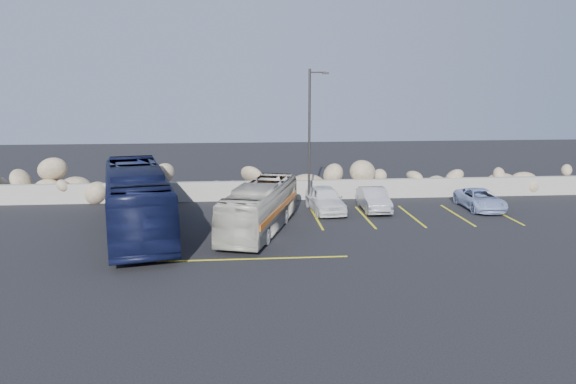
{
  "coord_description": "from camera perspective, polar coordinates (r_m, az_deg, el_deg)",
  "views": [
    {
      "loc": [
        -1.52,
        -22.37,
        7.38
      ],
      "look_at": [
        0.79,
        4.0,
        2.08
      ],
      "focal_mm": 35.0,
      "sensor_mm": 36.0,
      "label": 1
    }
  ],
  "objects": [
    {
      "name": "seawall",
      "position": [
        35.07,
        -2.43,
        0.16
      ],
      "size": [
        60.0,
        0.4,
        1.2
      ],
      "primitive_type": "cube",
      "color": "gray",
      "rests_on": "ground"
    },
    {
      "name": "parking_lines",
      "position": [
        29.55,
        7.21,
        -3.22
      ],
      "size": [
        18.16,
        9.36,
        0.01
      ],
      "color": "yellow",
      "rests_on": "ground"
    },
    {
      "name": "car_b",
      "position": [
        32.56,
        8.7,
        -0.75
      ],
      "size": [
        1.44,
        3.95,
        1.29
      ],
      "primitive_type": "imported",
      "rotation": [
        0.0,
        0.0,
        -0.02
      ],
      "color": "#A5A4A9",
      "rests_on": "ground"
    },
    {
      "name": "ground",
      "position": [
        23.61,
        -1.08,
        -6.9
      ],
      "size": [
        90.0,
        90.0,
        0.0
      ],
      "primitive_type": "plane",
      "color": "black",
      "rests_on": "ground"
    },
    {
      "name": "lamppost",
      "position": [
        32.28,
        2.28,
        5.83
      ],
      "size": [
        1.14,
        0.18,
        8.0
      ],
      "color": "#2C2827",
      "rests_on": "ground"
    },
    {
      "name": "vintage_bus",
      "position": [
        27.72,
        -2.85,
        -1.58
      ],
      "size": [
        4.44,
        8.82,
        2.4
      ],
      "primitive_type": "imported",
      "rotation": [
        0.0,
        0.0,
        -0.3
      ],
      "color": "#B9B6A6",
      "rests_on": "ground"
    },
    {
      "name": "car_a",
      "position": [
        31.91,
        3.8,
        -0.73
      ],
      "size": [
        2.09,
        4.43,
        1.46
      ],
      "primitive_type": "imported",
      "rotation": [
        0.0,
        0.0,
        0.08
      ],
      "color": "white",
      "rests_on": "ground"
    },
    {
      "name": "tour_coach",
      "position": [
        28.19,
        -15.11,
        -0.82
      ],
      "size": [
        5.25,
        12.12,
        3.29
      ],
      "primitive_type": "imported",
      "rotation": [
        0.0,
        0.0,
        0.22
      ],
      "color": "black",
      "rests_on": "ground"
    },
    {
      "name": "riprap_pile",
      "position": [
        36.12,
        -2.53,
        1.62
      ],
      "size": [
        54.0,
        2.8,
        2.6
      ],
      "primitive_type": null,
      "color": "#998164",
      "rests_on": "ground"
    },
    {
      "name": "car_d",
      "position": [
        34.39,
        18.95,
        -0.71
      ],
      "size": [
        1.96,
        4.17,
        1.15
      ],
      "primitive_type": "imported",
      "rotation": [
        0.0,
        0.0,
        -0.01
      ],
      "color": "#96A9D5",
      "rests_on": "ground"
    }
  ]
}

